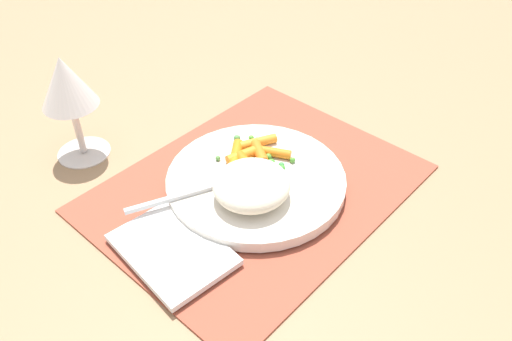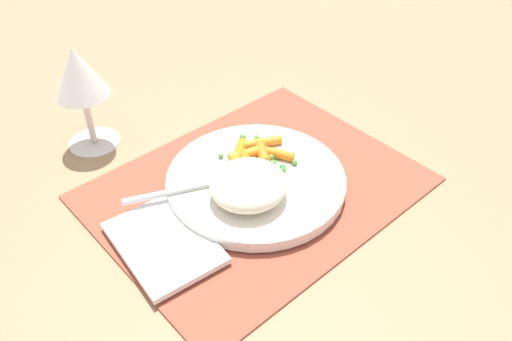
{
  "view_description": "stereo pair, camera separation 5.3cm",
  "coord_description": "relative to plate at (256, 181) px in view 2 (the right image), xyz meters",
  "views": [
    {
      "loc": [
        -0.38,
        -0.35,
        0.47
      ],
      "look_at": [
        0.0,
        0.0,
        0.03
      ],
      "focal_mm": 36.62,
      "sensor_mm": 36.0,
      "label": 1
    },
    {
      "loc": [
        -0.35,
        -0.38,
        0.47
      ],
      "look_at": [
        0.0,
        0.0,
        0.03
      ],
      "focal_mm": 36.62,
      "sensor_mm": 36.0,
      "label": 2
    }
  ],
  "objects": [
    {
      "name": "ground_plane",
      "position": [
        0.0,
        0.0,
        -0.01
      ],
      "size": [
        2.4,
        2.4,
        0.0
      ],
      "primitive_type": "plane",
      "color": "#997551"
    },
    {
      "name": "placemat",
      "position": [
        0.0,
        0.0,
        -0.01
      ],
      "size": [
        0.41,
        0.32,
        0.01
      ],
      "primitive_type": "cube",
      "color": "#9E4733",
      "rests_on": "ground_plane"
    },
    {
      "name": "plate",
      "position": [
        0.0,
        0.0,
        0.0
      ],
      "size": [
        0.24,
        0.24,
        0.02
      ],
      "primitive_type": "cylinder",
      "color": "silver",
      "rests_on": "placemat"
    },
    {
      "name": "rice_mound",
      "position": [
        -0.03,
        -0.02,
        0.03
      ],
      "size": [
        0.1,
        0.1,
        0.04
      ],
      "primitive_type": "ellipsoid",
      "color": "beige",
      "rests_on": "plate"
    },
    {
      "name": "carrot_portion",
      "position": [
        0.02,
        0.03,
        0.02
      ],
      "size": [
        0.1,
        0.08,
        0.02
      ],
      "color": "orange",
      "rests_on": "plate"
    },
    {
      "name": "pea_scatter",
      "position": [
        0.03,
        0.02,
        0.01
      ],
      "size": [
        0.08,
        0.1,
        0.01
      ],
      "color": "#5AB539",
      "rests_on": "plate"
    },
    {
      "name": "fork",
      "position": [
        -0.05,
        0.02,
        0.01
      ],
      "size": [
        0.19,
        0.09,
        0.01
      ],
      "color": "silver",
      "rests_on": "plate"
    },
    {
      "name": "wine_glass",
      "position": [
        -0.11,
        0.24,
        0.1
      ],
      "size": [
        0.08,
        0.08,
        0.15
      ],
      "color": "silver",
      "rests_on": "ground_plane"
    },
    {
      "name": "napkin",
      "position": [
        -0.15,
        -0.01,
        -0.0
      ],
      "size": [
        0.11,
        0.15,
        0.01
      ],
      "primitive_type": "cube",
      "rotation": [
        0.0,
        0.0,
        -0.1
      ],
      "color": "white",
      "rests_on": "placemat"
    }
  ]
}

